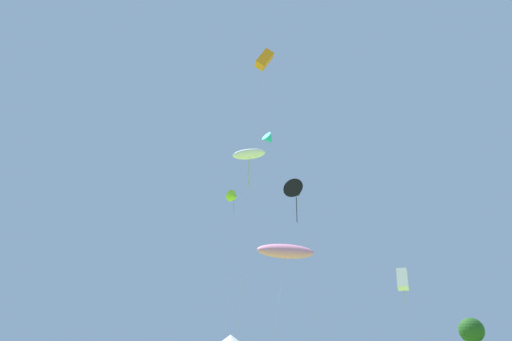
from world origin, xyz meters
TOP-DOWN VIEW (x-y plane):
  - kite_lime_delta at (-3.90, 52.87)m, footprint 2.36×2.56m
  - kite_orange_box at (0.58, 37.23)m, footprint 2.99×2.98m
  - kite_white_box at (16.90, 55.95)m, footprint 3.24×2.72m
  - kite_black_delta at (3.57, 41.34)m, footprint 3.54×2.72m
  - kite_white_parafoil at (-0.62, 32.29)m, footprint 3.04×3.28m
  - kite_pink_parafoil at (2.21, 27.58)m, footprint 4.31×3.24m
  - kite_cyan_delta at (0.54, 59.54)m, footprint 2.91×2.79m
  - tree_distant_left at (34.51, 82.82)m, footprint 4.26×4.26m

SIDE VIEW (x-z plane):
  - tree_distant_left at x=34.51m, z-range 1.09..7.58m
  - kite_pink_parafoil at x=2.21m, z-range 3.42..11.66m
  - kite_white_box at x=16.90m, z-range 4.03..14.87m
  - kite_black_delta at x=3.57m, z-range 7.53..24.97m
  - kite_white_parafoil at x=-0.62m, z-range 8.02..25.17m
  - kite_lime_delta at x=-3.90m, z-range 9.28..29.79m
  - kite_orange_box at x=0.58m, z-range 14.02..44.41m
  - kite_cyan_delta at x=0.54m, z-range 14.71..46.36m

